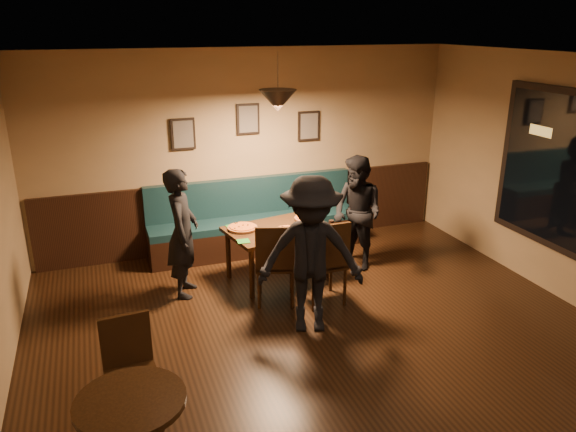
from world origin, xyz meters
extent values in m
plane|color=black|center=(0.00, 0.00, 0.00)|extent=(7.00, 7.00, 0.00)
plane|color=silver|center=(0.00, 0.00, 2.80)|extent=(7.00, 7.00, 0.00)
plane|color=#8C704F|center=(0.00, 3.50, 1.40)|extent=(6.00, 0.00, 6.00)
cube|color=black|center=(0.00, 3.47, 0.50)|extent=(5.88, 0.06, 1.00)
cube|color=black|center=(-0.90, 3.47, 1.70)|extent=(0.32, 0.04, 0.42)
cube|color=black|center=(0.00, 3.47, 1.85)|extent=(0.32, 0.04, 0.42)
cube|color=black|center=(0.90, 3.47, 1.70)|extent=(0.32, 0.04, 0.42)
cone|color=black|center=(0.03, 2.26, 2.25)|extent=(0.44, 0.44, 0.25)
cube|color=black|center=(0.03, 2.26, 0.34)|extent=(1.39, 1.04, 0.68)
imported|color=black|center=(-1.17, 2.22, 0.78)|extent=(0.53, 0.65, 1.55)
imported|color=black|center=(1.10, 2.23, 0.75)|extent=(0.78, 0.88, 1.51)
imported|color=black|center=(-0.06, 0.96, 0.84)|extent=(1.23, 0.94, 1.69)
cylinder|color=orange|center=(-0.41, 2.36, 0.70)|extent=(0.39, 0.39, 0.04)
cylinder|color=#C06024|center=(0.08, 2.09, 0.70)|extent=(0.41, 0.41, 0.04)
cylinder|color=orange|center=(0.48, 2.41, 0.70)|extent=(0.38, 0.38, 0.04)
cylinder|color=black|center=(0.60, 1.94, 0.75)|extent=(0.07, 0.07, 0.14)
cylinder|color=#921F04|center=(0.58, 2.21, 0.73)|extent=(0.03, 0.03, 0.11)
cube|color=#1B6723|center=(-0.50, 2.48, 0.68)|extent=(0.18, 0.18, 0.01)
cube|color=#207B22|center=(-0.51, 1.97, 0.68)|extent=(0.15, 0.15, 0.01)
cube|color=silver|center=(0.03, 1.87, 0.68)|extent=(0.17, 0.03, 0.00)
camera|label=1|loc=(-2.04, -3.86, 3.11)|focal=34.43mm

